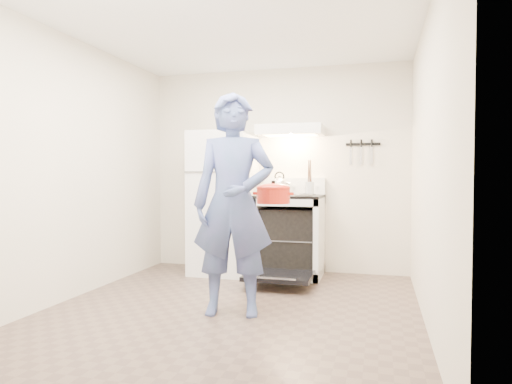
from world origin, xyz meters
TOP-DOWN VIEW (x-y plane):
  - floor at (0.00, 0.00)m, footprint 3.60×3.60m
  - back_wall at (0.00, 1.80)m, footprint 3.20×0.02m
  - refrigerator at (-0.58, 1.45)m, footprint 0.70×0.70m
  - stove_body at (0.23, 1.48)m, footprint 0.76×0.65m
  - cooktop at (0.23, 1.48)m, footprint 0.76×0.65m
  - backsplash at (0.23, 1.76)m, footprint 0.76×0.07m
  - oven_door at (0.23, 0.88)m, footprint 0.70×0.54m
  - oven_rack at (0.23, 1.48)m, footprint 0.60×0.52m
  - range_hood at (0.23, 1.55)m, footprint 0.76×0.50m
  - knife_strip at (1.05, 1.79)m, footprint 0.40×0.02m
  - pizza_stone at (0.21, 1.55)m, footprint 0.32×0.32m
  - tea_kettle at (0.07, 1.64)m, footprint 0.23×0.19m
  - utensil_jar at (0.50, 1.22)m, footprint 0.10×0.10m
  - person at (0.05, -0.10)m, footprint 0.76×0.57m
  - dutch_oven at (0.31, 0.27)m, footprint 0.37×0.30m

SIDE VIEW (x-z plane):
  - floor at x=0.00m, z-range 0.00..0.00m
  - oven_door at x=0.23m, z-range 0.10..0.15m
  - oven_rack at x=0.23m, z-range 0.43..0.45m
  - pizza_stone at x=0.21m, z-range 0.45..0.46m
  - stove_body at x=0.23m, z-range 0.00..0.92m
  - refrigerator at x=-0.58m, z-range 0.00..1.70m
  - cooktop at x=0.23m, z-range 0.92..0.95m
  - person at x=0.05m, z-range 0.00..1.88m
  - dutch_oven at x=0.31m, z-range 0.87..1.12m
  - utensil_jar at x=0.50m, z-range 0.98..1.11m
  - backsplash at x=0.23m, z-range 0.95..1.15m
  - tea_kettle at x=0.07m, z-range 0.95..1.22m
  - back_wall at x=0.00m, z-range 0.00..2.50m
  - knife_strip at x=1.05m, z-range 1.54..1.56m
  - range_hood at x=0.23m, z-range 1.65..1.77m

